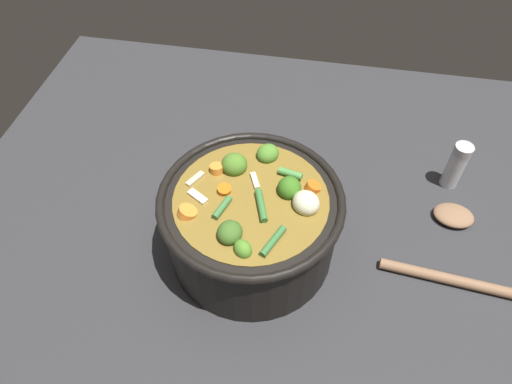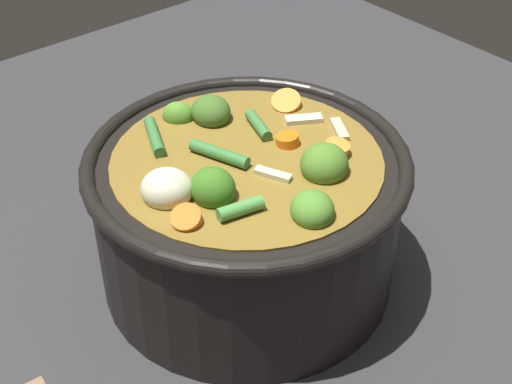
# 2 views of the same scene
# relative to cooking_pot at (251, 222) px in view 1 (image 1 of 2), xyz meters

# --- Properties ---
(ground_plane) EXTENTS (1.10, 1.10, 0.00)m
(ground_plane) POSITION_rel_cooking_pot_xyz_m (0.00, -0.00, -0.07)
(ground_plane) COLOR #2D2D30
(cooking_pot) EXTENTS (0.28, 0.28, 0.16)m
(cooking_pot) POSITION_rel_cooking_pot_xyz_m (0.00, 0.00, 0.00)
(cooking_pot) COLOR black
(cooking_pot) RESTS_ON ground_plane
(wooden_spoon) EXTENTS (0.18, 0.23, 0.02)m
(wooden_spoon) POSITION_rel_cooking_pot_xyz_m (-0.06, 0.33, -0.06)
(wooden_spoon) COLOR #8B6548
(wooden_spoon) RESTS_ON ground_plane
(salt_shaker) EXTENTS (0.03, 0.03, 0.10)m
(salt_shaker) POSITION_rel_cooking_pot_xyz_m (-0.21, 0.33, -0.02)
(salt_shaker) COLOR silver
(salt_shaker) RESTS_ON ground_plane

